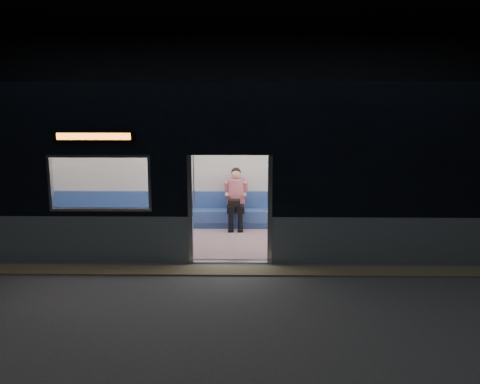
{
  "coord_description": "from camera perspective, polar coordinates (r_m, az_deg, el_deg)",
  "views": [
    {
      "loc": [
        0.34,
        -8.14,
        3.1
      ],
      "look_at": [
        0.16,
        2.3,
        1.13
      ],
      "focal_mm": 38.0,
      "sensor_mm": 36.0,
      "label": 1
    }
  ],
  "objects": [
    {
      "name": "station_floor",
      "position": [
        8.72,
        -1.36,
        -10.17
      ],
      "size": [
        24.0,
        14.0,
        0.01
      ],
      "primitive_type": "cube",
      "color": "#47494C",
      "rests_on": "ground"
    },
    {
      "name": "station_envelope",
      "position": [
        8.16,
        -1.47,
        14.66
      ],
      "size": [
        24.0,
        14.0,
        5.0
      ],
      "color": "black",
      "rests_on": "station_floor"
    },
    {
      "name": "tactile_strip",
      "position": [
        9.22,
        -1.22,
        -8.84
      ],
      "size": [
        22.8,
        0.5,
        0.03
      ],
      "primitive_type": "cube",
      "color": "#8C7F59",
      "rests_on": "station_floor"
    },
    {
      "name": "metro_car",
      "position": [
        10.76,
        -0.86,
        4.01
      ],
      "size": [
        18.0,
        3.04,
        3.35
      ],
      "color": "gray",
      "rests_on": "station_floor"
    },
    {
      "name": "passenger",
      "position": [
        11.91,
        -0.46,
        -0.34
      ],
      "size": [
        0.47,
        0.75,
        1.42
      ],
      "rotation": [
        0.0,
        0.0,
        0.21
      ],
      "color": "black",
      "rests_on": "metro_car"
    },
    {
      "name": "handbag",
      "position": [
        11.7,
        -0.67,
        -1.2
      ],
      "size": [
        0.31,
        0.28,
        0.14
      ],
      "primitive_type": "cube",
      "rotation": [
        0.0,
        0.0,
        0.14
      ],
      "color": "black",
      "rests_on": "passenger"
    },
    {
      "name": "transit_map",
      "position": [
        12.5,
        15.45,
        2.86
      ],
      "size": [
        1.01,
        0.03,
        0.65
      ],
      "primitive_type": "cube",
      "color": "white",
      "rests_on": "metro_car"
    }
  ]
}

